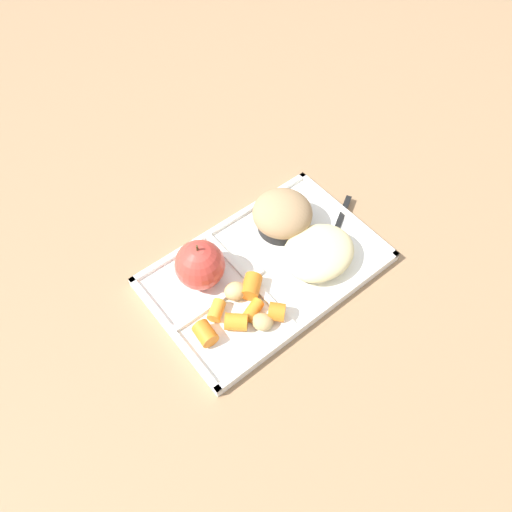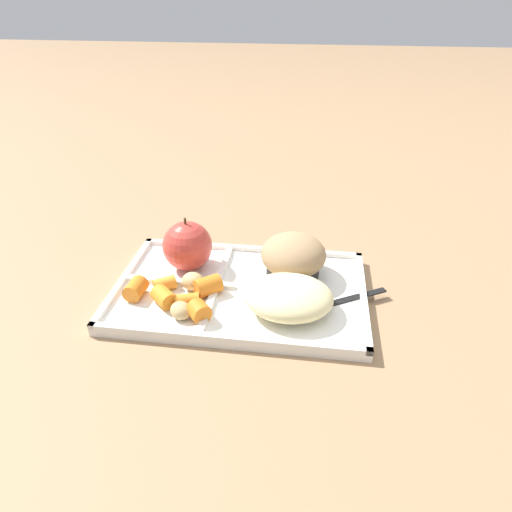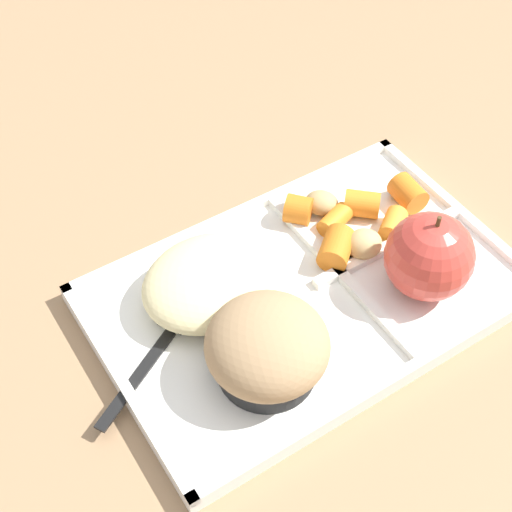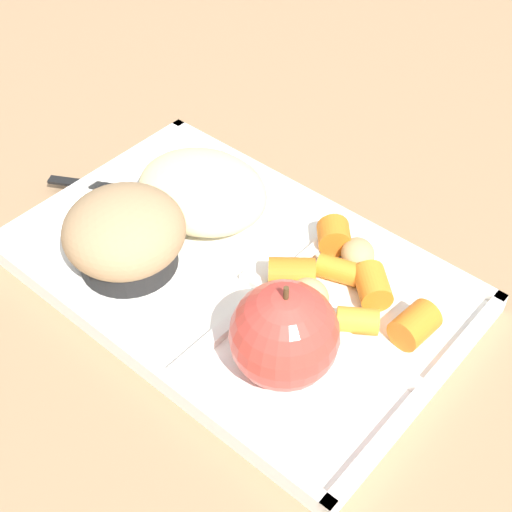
% 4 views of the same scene
% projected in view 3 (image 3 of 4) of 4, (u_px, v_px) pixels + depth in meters
% --- Properties ---
extents(ground, '(6.00, 6.00, 0.00)m').
position_uv_depth(ground, '(306.00, 299.00, 0.65)').
color(ground, '#997551').
extents(lunch_tray, '(0.35, 0.23, 0.02)m').
position_uv_depth(lunch_tray, '(308.00, 294.00, 0.64)').
color(lunch_tray, white).
rests_on(lunch_tray, ground).
extents(green_apple, '(0.07, 0.07, 0.08)m').
position_uv_depth(green_apple, '(429.00, 257.00, 0.62)').
color(green_apple, '#C63D33').
rests_on(green_apple, lunch_tray).
extents(bran_muffin, '(0.10, 0.10, 0.06)m').
position_uv_depth(bran_muffin, '(267.00, 349.00, 0.57)').
color(bran_muffin, black).
rests_on(bran_muffin, lunch_tray).
extents(carrot_slice_back, '(0.04, 0.03, 0.02)m').
position_uv_depth(carrot_slice_back, '(335.00, 220.00, 0.68)').
color(carrot_slice_back, orange).
rests_on(carrot_slice_back, lunch_tray).
extents(carrot_slice_near_corner, '(0.04, 0.04, 0.03)m').
position_uv_depth(carrot_slice_near_corner, '(336.00, 248.00, 0.65)').
color(carrot_slice_near_corner, orange).
rests_on(carrot_slice_near_corner, lunch_tray).
extents(carrot_slice_tilted, '(0.04, 0.03, 0.02)m').
position_uv_depth(carrot_slice_tilted, '(393.00, 224.00, 0.68)').
color(carrot_slice_tilted, orange).
rests_on(carrot_slice_tilted, lunch_tray).
extents(carrot_slice_edge, '(0.04, 0.04, 0.03)m').
position_uv_depth(carrot_slice_edge, '(298.00, 210.00, 0.69)').
color(carrot_slice_edge, orange).
rests_on(carrot_slice_edge, lunch_tray).
extents(carrot_slice_large, '(0.03, 0.03, 0.03)m').
position_uv_depth(carrot_slice_large, '(408.00, 193.00, 0.70)').
color(carrot_slice_large, orange).
rests_on(carrot_slice_large, lunch_tray).
extents(carrot_slice_small, '(0.04, 0.04, 0.02)m').
position_uv_depth(carrot_slice_small, '(362.00, 204.00, 0.69)').
color(carrot_slice_small, orange).
rests_on(carrot_slice_small, lunch_tray).
extents(potato_chunk_small, '(0.04, 0.04, 0.03)m').
position_uv_depth(potato_chunk_small, '(364.00, 244.00, 0.66)').
color(potato_chunk_small, tan).
rests_on(potato_chunk_small, lunch_tray).
extents(potato_chunk_browned, '(0.04, 0.04, 0.02)m').
position_uv_depth(potato_chunk_browned, '(321.00, 203.00, 0.70)').
color(potato_chunk_browned, tan).
rests_on(potato_chunk_browned, lunch_tray).
extents(egg_noodle_pile, '(0.12, 0.10, 0.04)m').
position_uv_depth(egg_noodle_pile, '(211.00, 282.00, 0.62)').
color(egg_noodle_pile, beige).
rests_on(egg_noodle_pile, lunch_tray).
extents(meatball_back, '(0.03, 0.03, 0.03)m').
position_uv_depth(meatball_back, '(202.00, 312.00, 0.61)').
color(meatball_back, '#755B4C').
rests_on(meatball_back, lunch_tray).
extents(meatball_side, '(0.03, 0.03, 0.03)m').
position_uv_depth(meatball_side, '(207.00, 292.00, 0.62)').
color(meatball_side, brown).
rests_on(meatball_side, lunch_tray).
extents(meatball_center, '(0.03, 0.03, 0.03)m').
position_uv_depth(meatball_center, '(217.00, 289.00, 0.62)').
color(meatball_center, '#755B4C').
rests_on(meatball_center, lunch_tray).
extents(plastic_fork, '(0.14, 0.09, 0.00)m').
position_uv_depth(plastic_fork, '(162.00, 339.00, 0.61)').
color(plastic_fork, black).
rests_on(plastic_fork, lunch_tray).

